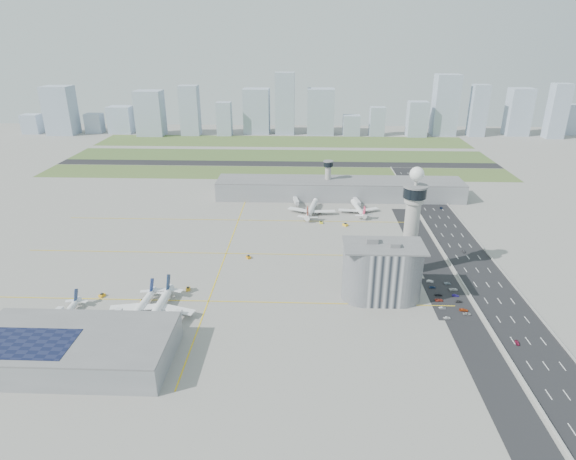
{
  "coord_description": "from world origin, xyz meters",
  "views": [
    {
      "loc": [
        10.83,
        -250.55,
        132.16
      ],
      "look_at": [
        0.0,
        35.0,
        15.0
      ],
      "focal_mm": 30.0,
      "sensor_mm": 36.0,
      "label": 1
    }
  ],
  "objects_px": {
    "airplane_near_c": "(157,305)",
    "tug_3": "(248,257)",
    "jet_bridge_near_2": "(168,329)",
    "car_hw_1": "(464,251)",
    "tug_4": "(321,222)",
    "tug_5": "(345,224)",
    "secondary_tower": "(328,176)",
    "car_hw_2": "(441,208)",
    "car_lot_0": "(447,318)",
    "car_lot_2": "(439,300)",
    "car_lot_8": "(459,301)",
    "car_lot_3": "(438,295)",
    "car_lot_7": "(464,310)",
    "tug_1": "(143,301)",
    "car_lot_6": "(467,314)",
    "airplane_far_a": "(312,206)",
    "car_lot_5": "(430,281)",
    "airplane_far_b": "(358,206)",
    "car_lot_9": "(456,295)",
    "car_lot_10": "(453,289)",
    "jet_bridge_far_0": "(295,200)",
    "jet_bridge_near_0": "(43,327)",
    "tug_2": "(188,289)",
    "car_lot_1": "(443,308)",
    "car_hw_0": "(517,343)",
    "admin_building": "(382,272)",
    "airplane_near_a": "(63,313)",
    "jet_bridge_near_1": "(105,328)",
    "car_lot_11": "(448,283)",
    "car_lot_4": "(432,287)",
    "jet_bridge_far_1": "(355,200)",
    "car_hw_4": "(411,187)",
    "control_tower": "(412,217)"
  },
  "relations": [
    {
      "from": "car_lot_11",
      "to": "jet_bridge_near_1",
      "type": "bearing_deg",
      "value": 101.3
    },
    {
      "from": "car_hw_1",
      "to": "airplane_near_c",
      "type": "bearing_deg",
      "value": -151.3
    },
    {
      "from": "jet_bridge_near_2",
      "to": "car_lot_9",
      "type": "height_order",
      "value": "jet_bridge_near_2"
    },
    {
      "from": "jet_bridge_near_2",
      "to": "car_lot_5",
      "type": "height_order",
      "value": "jet_bridge_near_2"
    },
    {
      "from": "tug_1",
      "to": "car_lot_6",
      "type": "bearing_deg",
      "value": 154.8
    },
    {
      "from": "tug_2",
      "to": "car_lot_4",
      "type": "distance_m",
      "value": 136.37
    },
    {
      "from": "car_lot_5",
      "to": "car_hw_0",
      "type": "bearing_deg",
      "value": -147.7
    },
    {
      "from": "airplane_far_b",
      "to": "car_lot_7",
      "type": "xyz_separation_m",
      "value": [
        39.94,
        -146.01,
        -4.75
      ]
    },
    {
      "from": "airplane_near_c",
      "to": "car_lot_9",
      "type": "bearing_deg",
      "value": 101.24
    },
    {
      "from": "car_lot_3",
      "to": "car_lot_7",
      "type": "relative_size",
      "value": 0.9
    },
    {
      "from": "tug_2",
      "to": "car_lot_5",
      "type": "bearing_deg",
      "value": -2.65
    },
    {
      "from": "secondary_tower",
      "to": "car_hw_2",
      "type": "height_order",
      "value": "secondary_tower"
    },
    {
      "from": "car_lot_1",
      "to": "tug_4",
      "type": "bearing_deg",
      "value": 24.05
    },
    {
      "from": "car_lot_5",
      "to": "car_lot_8",
      "type": "height_order",
      "value": "car_lot_5"
    },
    {
      "from": "jet_bridge_near_0",
      "to": "car_lot_5",
      "type": "relative_size",
      "value": 3.59
    },
    {
      "from": "jet_bridge_far_1",
      "to": "car_lot_10",
      "type": "bearing_deg",
      "value": 5.99
    },
    {
      "from": "tug_2",
      "to": "car_hw_0",
      "type": "height_order",
      "value": "tug_2"
    },
    {
      "from": "car_lot_3",
      "to": "jet_bridge_near_1",
      "type": "bearing_deg",
      "value": 100.5
    },
    {
      "from": "airplane_near_c",
      "to": "jet_bridge_far_0",
      "type": "bearing_deg",
      "value": 161.95
    },
    {
      "from": "jet_bridge_far_0",
      "to": "tug_2",
      "type": "xyz_separation_m",
      "value": [
        -55.51,
        -150.52,
        -1.92
      ]
    },
    {
      "from": "admin_building",
      "to": "car_hw_1",
      "type": "bearing_deg",
      "value": 43.69
    },
    {
      "from": "tug_5",
      "to": "car_lot_3",
      "type": "bearing_deg",
      "value": 70.91
    },
    {
      "from": "car_lot_9",
      "to": "car_hw_1",
      "type": "distance_m",
      "value": 61.5
    },
    {
      "from": "admin_building",
      "to": "jet_bridge_near_1",
      "type": "relative_size",
      "value": 3.0
    },
    {
      "from": "car_hw_0",
      "to": "tug_4",
      "type": "bearing_deg",
      "value": 124.23
    },
    {
      "from": "control_tower",
      "to": "admin_building",
      "type": "height_order",
      "value": "control_tower"
    },
    {
      "from": "jet_bridge_near_0",
      "to": "car_hw_2",
      "type": "xyz_separation_m",
      "value": [
        234.51,
        183.32,
        -2.28
      ]
    },
    {
      "from": "jet_bridge_near_0",
      "to": "jet_bridge_far_0",
      "type": "relative_size",
      "value": 1.0
    },
    {
      "from": "tug_4",
      "to": "tug_5",
      "type": "height_order",
      "value": "tug_5"
    },
    {
      "from": "airplane_near_c",
      "to": "car_lot_0",
      "type": "relative_size",
      "value": 12.84
    },
    {
      "from": "car_hw_2",
      "to": "car_lot_8",
      "type": "bearing_deg",
      "value": -91.03
    },
    {
      "from": "airplane_far_b",
      "to": "car_lot_7",
      "type": "bearing_deg",
      "value": -173.76
    },
    {
      "from": "car_lot_4",
      "to": "car_hw_2",
      "type": "distance_m",
      "value": 138.92
    },
    {
      "from": "airplane_far_b",
      "to": "car_hw_2",
      "type": "relative_size",
      "value": 9.39
    },
    {
      "from": "airplane_near_c",
      "to": "jet_bridge_near_2",
      "type": "height_order",
      "value": "airplane_near_c"
    },
    {
      "from": "airplane_far_a",
      "to": "car_lot_3",
      "type": "relative_size",
      "value": 11.1
    },
    {
      "from": "airplane_far_a",
      "to": "car_lot_5",
      "type": "relative_size",
      "value": 11.47
    },
    {
      "from": "tug_3",
      "to": "car_lot_6",
      "type": "distance_m",
      "value": 133.46
    },
    {
      "from": "car_lot_8",
      "to": "tug_4",
      "type": "bearing_deg",
      "value": 27.18
    },
    {
      "from": "car_lot_10",
      "to": "jet_bridge_far_0",
      "type": "bearing_deg",
      "value": 26.51
    },
    {
      "from": "jet_bridge_far_0",
      "to": "car_lot_1",
      "type": "bearing_deg",
      "value": 16.04
    },
    {
      "from": "tug_4",
      "to": "car_hw_0",
      "type": "bearing_deg",
      "value": 114.17
    },
    {
      "from": "airplane_near_a",
      "to": "car_lot_3",
      "type": "xyz_separation_m",
      "value": [
        191.43,
        32.57,
        -4.2
      ]
    },
    {
      "from": "jet_bridge_near_2",
      "to": "car_hw_1",
      "type": "distance_m",
      "value": 194.44
    },
    {
      "from": "airplane_near_a",
      "to": "car_lot_1",
      "type": "height_order",
      "value": "airplane_near_a"
    },
    {
      "from": "jet_bridge_near_1",
      "to": "car_lot_11",
      "type": "xyz_separation_m",
      "value": [
        175.42,
        54.72,
        -2.29
      ]
    },
    {
      "from": "tug_5",
      "to": "car_hw_4",
      "type": "relative_size",
      "value": 0.95
    },
    {
      "from": "car_lot_2",
      "to": "car_lot_8",
      "type": "bearing_deg",
      "value": -101.46
    },
    {
      "from": "airplane_near_c",
      "to": "tug_3",
      "type": "distance_m",
      "value": 78.68
    },
    {
      "from": "car_lot_2",
      "to": "car_lot_3",
      "type": "height_order",
      "value": "car_lot_2"
    }
  ]
}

